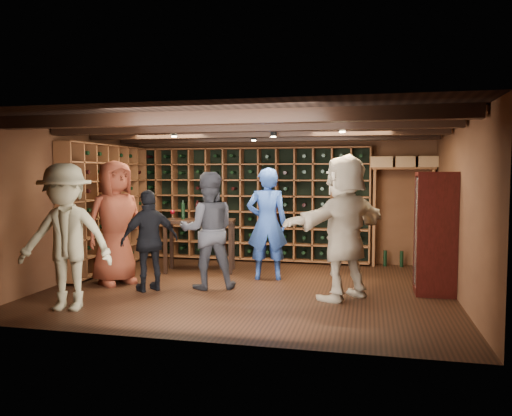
% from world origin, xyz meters
% --- Properties ---
extents(ground, '(6.00, 6.00, 0.00)m').
position_xyz_m(ground, '(0.00, 0.00, 0.00)').
color(ground, black).
rests_on(ground, ground).
extents(room_shell, '(6.00, 6.00, 6.00)m').
position_xyz_m(room_shell, '(0.00, 0.05, 2.42)').
color(room_shell, brown).
rests_on(room_shell, ground).
extents(wine_rack_back, '(4.65, 0.30, 2.20)m').
position_xyz_m(wine_rack_back, '(-0.52, 2.33, 1.15)').
color(wine_rack_back, brown).
rests_on(wine_rack_back, ground).
extents(wine_rack_left, '(0.30, 2.65, 2.20)m').
position_xyz_m(wine_rack_left, '(-2.83, 0.82, 1.15)').
color(wine_rack_left, brown).
rests_on(wine_rack_left, ground).
extents(crate_shelf, '(1.20, 0.32, 2.07)m').
position_xyz_m(crate_shelf, '(2.41, 2.32, 1.57)').
color(crate_shelf, brown).
rests_on(crate_shelf, ground).
extents(display_cabinet, '(0.55, 0.50, 1.75)m').
position_xyz_m(display_cabinet, '(2.71, 0.20, 0.86)').
color(display_cabinet, '#330C0A').
rests_on(display_cabinet, ground).
extents(man_blue_shirt, '(0.75, 0.57, 1.85)m').
position_xyz_m(man_blue_shirt, '(0.14, 0.69, 0.93)').
color(man_blue_shirt, navy).
rests_on(man_blue_shirt, ground).
extents(man_grey_suit, '(1.05, 0.94, 1.78)m').
position_xyz_m(man_grey_suit, '(-0.61, -0.14, 0.89)').
color(man_grey_suit, black).
rests_on(man_grey_suit, ground).
extents(guest_red_floral, '(1.06, 1.14, 1.96)m').
position_xyz_m(guest_red_floral, '(-2.14, -0.16, 0.98)').
color(guest_red_floral, maroon).
rests_on(guest_red_floral, ground).
extents(guest_woman_black, '(0.89, 0.89, 1.51)m').
position_xyz_m(guest_woman_black, '(-1.41, -0.49, 0.76)').
color(guest_woman_black, black).
rests_on(guest_woman_black, ground).
extents(guest_khaki, '(1.32, 0.89, 1.88)m').
position_xyz_m(guest_khaki, '(-2.01, -1.69, 0.94)').
color(guest_khaki, gray).
rests_on(guest_khaki, ground).
extents(guest_beige, '(1.68, 1.82, 2.03)m').
position_xyz_m(guest_beige, '(1.45, -0.33, 1.01)').
color(guest_beige, tan).
rests_on(guest_beige, ground).
extents(tasting_table, '(1.33, 0.83, 1.22)m').
position_xyz_m(tasting_table, '(-1.16, 1.07, 0.82)').
color(tasting_table, black).
rests_on(tasting_table, ground).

